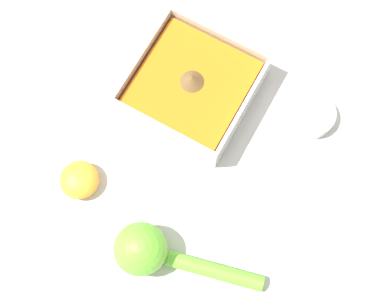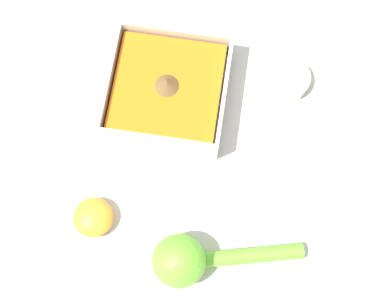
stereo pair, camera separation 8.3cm
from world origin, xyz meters
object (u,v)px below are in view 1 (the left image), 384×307
spice_bowl (311,115)px  square_dish (192,88)px  lemon_squeezer (151,252)px  lemon_half (80,180)px

spice_bowl → square_dish: bearing=106.6°
lemon_squeezer → lemon_half: (0.04, 0.16, -0.02)m
spice_bowl → lemon_squeezer: lemon_squeezer is taller
lemon_squeezer → lemon_half: 0.16m
spice_bowl → lemon_half: 0.38m
lemon_squeezer → lemon_half: size_ratio=3.62×
square_dish → spice_bowl: (0.06, -0.19, -0.01)m
lemon_squeezer → lemon_half: lemon_squeezer is taller
lemon_squeezer → square_dish: bearing=-87.6°
square_dish → lemon_half: (-0.22, 0.08, -0.01)m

